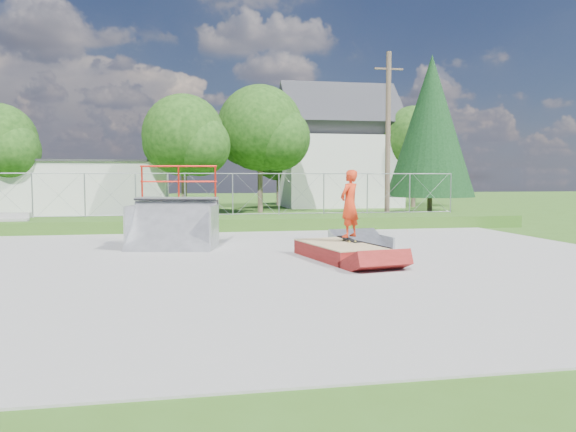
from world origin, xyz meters
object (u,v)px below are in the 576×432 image
quarter_pipe (172,207)px  skater (349,206)px  grind_box (339,252)px  flat_bank_ramp (361,240)px

quarter_pipe → skater: (4.64, -2.67, 0.11)m
grind_box → quarter_pipe: 5.35m
grind_box → flat_bank_ramp: bearing=48.9°
grind_box → skater: 1.27m
grind_box → quarter_pipe: quarter_pipe is taller
grind_box → skater: (0.39, 0.40, 1.15)m
quarter_pipe → skater: quarter_pipe is taller
quarter_pipe → skater: size_ratio=1.40×
skater → grind_box: bearing=6.0°
quarter_pipe → flat_bank_ramp: bearing=2.2°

